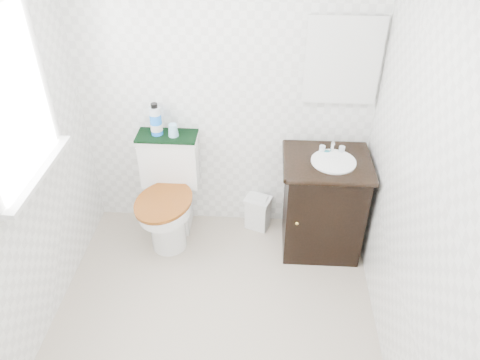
# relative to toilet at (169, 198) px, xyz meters

# --- Properties ---
(floor) EXTENTS (2.40, 2.40, 0.00)m
(floor) POSITION_rel_toilet_xyz_m (0.44, -0.96, -0.37)
(floor) COLOR beige
(floor) RESTS_ON ground
(wall_back) EXTENTS (2.40, 0.00, 2.40)m
(wall_back) POSITION_rel_toilet_xyz_m (0.44, 0.24, 0.83)
(wall_back) COLOR white
(wall_back) RESTS_ON ground
(wall_right) EXTENTS (0.00, 2.40, 2.40)m
(wall_right) POSITION_rel_toilet_xyz_m (1.54, -0.96, 0.83)
(wall_right) COLOR white
(wall_right) RESTS_ON ground
(window) EXTENTS (0.02, 0.70, 0.90)m
(window) POSITION_rel_toilet_xyz_m (-0.63, -0.71, 1.18)
(window) COLOR white
(window) RESTS_ON wall_left
(mirror) EXTENTS (0.50, 0.02, 0.60)m
(mirror) POSITION_rel_toilet_xyz_m (1.25, 0.21, 1.08)
(mirror) COLOR silver
(mirror) RESTS_ON wall_back
(toilet) EXTENTS (0.51, 0.68, 0.86)m
(toilet) POSITION_rel_toilet_xyz_m (0.00, 0.00, 0.00)
(toilet) COLOR white
(toilet) RESTS_ON floor
(vanity) EXTENTS (0.62, 0.53, 0.92)m
(vanity) POSITION_rel_toilet_xyz_m (1.20, -0.06, 0.06)
(vanity) COLOR black
(vanity) RESTS_ON floor
(trash_bin) EXTENTS (0.25, 0.22, 0.29)m
(trash_bin) POSITION_rel_toilet_xyz_m (0.70, 0.14, -0.22)
(trash_bin) COLOR white
(trash_bin) RESTS_ON floor
(towel) EXTENTS (0.46, 0.22, 0.02)m
(towel) POSITION_rel_toilet_xyz_m (0.00, 0.13, 0.49)
(towel) COLOR black
(towel) RESTS_ON toilet
(mouthwash_bottle) EXTENTS (0.09, 0.09, 0.25)m
(mouthwash_bottle) POSITION_rel_toilet_xyz_m (-0.07, 0.13, 0.62)
(mouthwash_bottle) COLOR blue
(mouthwash_bottle) RESTS_ON towel
(cup) EXTENTS (0.08, 0.08, 0.10)m
(cup) POSITION_rel_toilet_xyz_m (0.06, 0.11, 0.55)
(cup) COLOR #8ECAE8
(cup) RESTS_ON towel
(soap_bar) EXTENTS (0.07, 0.05, 0.02)m
(soap_bar) POSITION_rel_toilet_xyz_m (1.19, 0.04, 0.46)
(soap_bar) COLOR #176770
(soap_bar) RESTS_ON vanity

